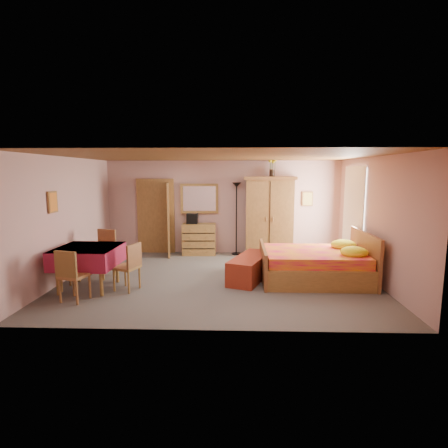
{
  "coord_description": "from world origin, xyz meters",
  "views": [
    {
      "loc": [
        0.35,
        -7.28,
        2.27
      ],
      "look_at": [
        0.1,
        0.3,
        1.15
      ],
      "focal_mm": 28.0,
      "sensor_mm": 36.0,
      "label": 1
    }
  ],
  "objects_px": {
    "floor_lamp": "(236,219)",
    "stereo": "(192,218)",
    "chair_west": "(55,264)",
    "chair_east": "(126,267)",
    "wall_mirror": "(199,199)",
    "sunflower_vase": "(272,167)",
    "chest_of_drawers": "(199,239)",
    "bed": "(313,256)",
    "bench": "(250,268)",
    "dining_table": "(89,268)",
    "chair_south": "(74,275)",
    "wardrobe": "(270,217)",
    "chair_north": "(101,254)"
  },
  "relations": [
    {
      "from": "chair_north",
      "to": "sunflower_vase",
      "type": "bearing_deg",
      "value": -131.7
    },
    {
      "from": "chest_of_drawers",
      "to": "wall_mirror",
      "type": "bearing_deg",
      "value": 87.6
    },
    {
      "from": "dining_table",
      "to": "chair_south",
      "type": "relative_size",
      "value": 1.21
    },
    {
      "from": "stereo",
      "to": "chair_south",
      "type": "height_order",
      "value": "stereo"
    },
    {
      "from": "wall_mirror",
      "to": "dining_table",
      "type": "relative_size",
      "value": 0.92
    },
    {
      "from": "floor_lamp",
      "to": "chest_of_drawers",
      "type": "bearing_deg",
      "value": -176.52
    },
    {
      "from": "stereo",
      "to": "dining_table",
      "type": "height_order",
      "value": "stereo"
    },
    {
      "from": "floor_lamp",
      "to": "bed",
      "type": "bearing_deg",
      "value": -54.72
    },
    {
      "from": "dining_table",
      "to": "chair_east",
      "type": "distance_m",
      "value": 0.77
    },
    {
      "from": "wardrobe",
      "to": "chair_south",
      "type": "bearing_deg",
      "value": -132.02
    },
    {
      "from": "floor_lamp",
      "to": "dining_table",
      "type": "bearing_deg",
      "value": -133.86
    },
    {
      "from": "floor_lamp",
      "to": "stereo",
      "type": "bearing_deg",
      "value": -179.22
    },
    {
      "from": "chair_east",
      "to": "bed",
      "type": "bearing_deg",
      "value": -58.03
    },
    {
      "from": "chest_of_drawers",
      "to": "stereo",
      "type": "xyz_separation_m",
      "value": [
        -0.19,
        0.05,
        0.57
      ]
    },
    {
      "from": "wall_mirror",
      "to": "stereo",
      "type": "xyz_separation_m",
      "value": [
        -0.19,
        -0.16,
        -0.54
      ]
    },
    {
      "from": "wall_mirror",
      "to": "stereo",
      "type": "distance_m",
      "value": 0.6
    },
    {
      "from": "chair_south",
      "to": "chair_east",
      "type": "relative_size",
      "value": 1.02
    },
    {
      "from": "sunflower_vase",
      "to": "chair_east",
      "type": "xyz_separation_m",
      "value": [
        -3.09,
        -3.07,
        -1.96
      ]
    },
    {
      "from": "sunflower_vase",
      "to": "dining_table",
      "type": "bearing_deg",
      "value": -142.08
    },
    {
      "from": "bed",
      "to": "bench",
      "type": "bearing_deg",
      "value": -179.5
    },
    {
      "from": "chair_west",
      "to": "chair_east",
      "type": "xyz_separation_m",
      "value": [
        1.41,
        -0.02,
        -0.04
      ]
    },
    {
      "from": "chair_south",
      "to": "chair_west",
      "type": "distance_m",
      "value": 0.91
    },
    {
      "from": "dining_table",
      "to": "chair_east",
      "type": "height_order",
      "value": "chair_east"
    },
    {
      "from": "chest_of_drawers",
      "to": "stereo",
      "type": "distance_m",
      "value": 0.61
    },
    {
      "from": "wall_mirror",
      "to": "sunflower_vase",
      "type": "height_order",
      "value": "sunflower_vase"
    },
    {
      "from": "floor_lamp",
      "to": "chair_south",
      "type": "distance_m",
      "value": 4.71
    },
    {
      "from": "stereo",
      "to": "chair_north",
      "type": "xyz_separation_m",
      "value": [
        -1.72,
        -2.24,
        -0.49
      ]
    },
    {
      "from": "wardrobe",
      "to": "chair_east",
      "type": "distance_m",
      "value": 4.29
    },
    {
      "from": "wall_mirror",
      "to": "dining_table",
      "type": "distance_m",
      "value": 3.85
    },
    {
      "from": "wardrobe",
      "to": "chest_of_drawers",
      "type": "bearing_deg",
      "value": -177.12
    },
    {
      "from": "sunflower_vase",
      "to": "bed",
      "type": "distance_m",
      "value": 3.06
    },
    {
      "from": "chair_west",
      "to": "chair_east",
      "type": "distance_m",
      "value": 1.41
    },
    {
      "from": "chest_of_drawers",
      "to": "chair_east",
      "type": "height_order",
      "value": "chair_east"
    },
    {
      "from": "dining_table",
      "to": "bench",
      "type": "bearing_deg",
      "value": 12.62
    },
    {
      "from": "stereo",
      "to": "wardrobe",
      "type": "relative_size",
      "value": 0.14
    },
    {
      "from": "floor_lamp",
      "to": "chair_east",
      "type": "relative_size",
      "value": 2.16
    },
    {
      "from": "stereo",
      "to": "sunflower_vase",
      "type": "bearing_deg",
      "value": 0.09
    },
    {
      "from": "floor_lamp",
      "to": "wall_mirror",
      "type": "bearing_deg",
      "value": 171.93
    },
    {
      "from": "stereo",
      "to": "bench",
      "type": "relative_size",
      "value": 0.2
    },
    {
      "from": "chair_west",
      "to": "dining_table",
      "type": "bearing_deg",
      "value": 93.06
    },
    {
      "from": "wall_mirror",
      "to": "floor_lamp",
      "type": "xyz_separation_m",
      "value": [
        1.04,
        -0.15,
        -0.55
      ]
    },
    {
      "from": "sunflower_vase",
      "to": "chair_south",
      "type": "distance_m",
      "value": 5.66
    },
    {
      "from": "stereo",
      "to": "chair_south",
      "type": "relative_size",
      "value": 0.32
    },
    {
      "from": "sunflower_vase",
      "to": "chair_west",
      "type": "height_order",
      "value": "sunflower_vase"
    },
    {
      "from": "chest_of_drawers",
      "to": "wall_mirror",
      "type": "relative_size",
      "value": 0.87
    },
    {
      "from": "wall_mirror",
      "to": "chair_west",
      "type": "height_order",
      "value": "wall_mirror"
    },
    {
      "from": "bed",
      "to": "dining_table",
      "type": "distance_m",
      "value": 4.59
    },
    {
      "from": "wardrobe",
      "to": "dining_table",
      "type": "xyz_separation_m",
      "value": [
        -3.81,
        -2.89,
        -0.66
      ]
    },
    {
      "from": "wardrobe",
      "to": "sunflower_vase",
      "type": "relative_size",
      "value": 4.14
    },
    {
      "from": "dining_table",
      "to": "wall_mirror",
      "type": "bearing_deg",
      "value": 59.49
    }
  ]
}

